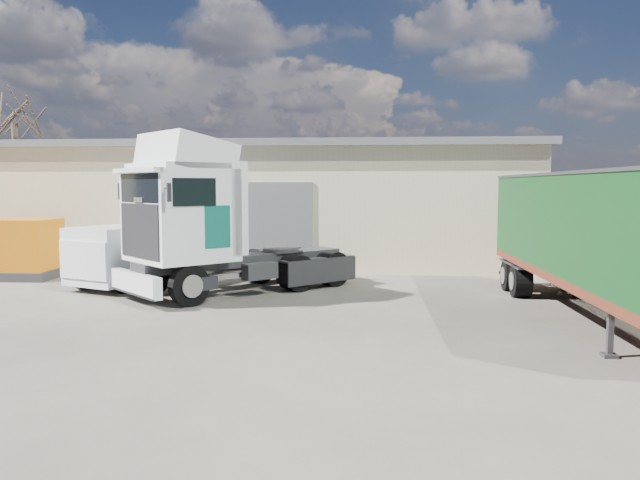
# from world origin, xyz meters

# --- Properties ---
(ground) EXTENTS (120.00, 120.00, 0.00)m
(ground) POSITION_xyz_m (0.00, 0.00, 0.00)
(ground) COLOR black
(ground) RESTS_ON ground
(warehouse) EXTENTS (30.60, 12.60, 5.42)m
(warehouse) POSITION_xyz_m (-6.00, 16.00, 2.66)
(warehouse) COLOR beige
(warehouse) RESTS_ON ground
(bare_tree) EXTENTS (4.00, 4.00, 9.60)m
(bare_tree) POSITION_xyz_m (-18.00, 20.00, 7.92)
(bare_tree) COLOR #382B21
(bare_tree) RESTS_ON ground
(tractor_unit) EXTENTS (7.24, 7.23, 5.06)m
(tractor_unit) POSITION_xyz_m (-2.82, 4.96, 2.13)
(tractor_unit) COLOR black
(tractor_unit) RESTS_ON ground
(box_trailer) EXTENTS (2.58, 11.46, 3.80)m
(box_trailer) POSITION_xyz_m (7.92, 2.30, 2.32)
(box_trailer) COLOR #2D2D30
(box_trailer) RESTS_ON ground
(panel_van) EXTENTS (3.91, 5.54, 2.10)m
(panel_van) POSITION_xyz_m (-5.90, 6.80, 1.08)
(panel_van) COLOR black
(panel_van) RESTS_ON ground
(orange_skip) EXTENTS (3.60, 2.30, 2.22)m
(orange_skip) POSITION_xyz_m (-11.24, 7.95, 0.97)
(orange_skip) COLOR #2D2D30
(orange_skip) RESTS_ON ground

